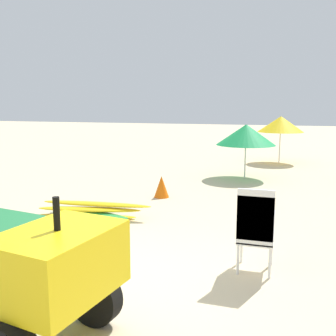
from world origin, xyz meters
The scene contains 6 objects.
ground centered at (0.00, 0.00, 0.00)m, with size 80.00×80.00×0.00m, color beige.
stacked_plastic_chairs centered at (1.78, 1.16, 0.70)m, with size 0.48×0.48×1.20m.
surfboard_pile centered at (-1.62, 2.80, 0.16)m, with size 2.36×0.75×0.32m.
beach_umbrella_left centered at (0.91, 8.14, 1.36)m, with size 1.83×1.83×1.68m.
beach_umbrella_far centered at (1.86, 11.85, 1.52)m, with size 1.77×1.77×1.83m.
traffic_cone_far centered at (-0.79, 4.92, 0.27)m, with size 0.38×0.38×0.54m, color orange.
Camera 1 is at (2.13, -3.94, 2.29)m, focal length 41.13 mm.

